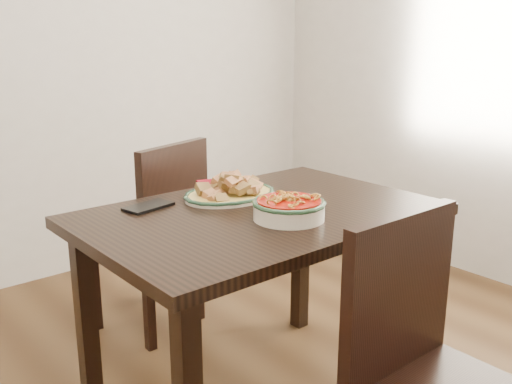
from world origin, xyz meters
TOP-DOWN VIEW (x-y plane):
  - wall_back at (0.00, 1.75)m, footprint 3.50×0.10m
  - dining_table at (0.02, 0.09)m, footprint 1.20×0.80m
  - chair_far at (0.02, 0.81)m, footprint 0.53×0.53m
  - chair_near at (-0.02, -0.63)m, footprint 0.42×0.42m
  - fish_plate at (0.04, 0.29)m, footprint 0.36×0.28m
  - noodle_bowl at (0.02, -0.05)m, footprint 0.24×0.24m
  - smartphone at (-0.27, 0.36)m, footprint 0.18×0.12m
  - napkin at (0.11, 0.48)m, footprint 0.16×0.15m

SIDE VIEW (x-z plane):
  - chair_far at x=0.02m, z-range 0.05..0.94m
  - chair_near at x=-0.02m, z-range 0.05..0.94m
  - dining_table at x=0.02m, z-range 0.28..1.03m
  - smartphone at x=-0.27m, z-range 0.75..0.76m
  - napkin at x=0.11m, z-range 0.75..0.76m
  - noodle_bowl at x=0.02m, z-range 0.75..0.84m
  - fish_plate at x=0.04m, z-range 0.74..0.85m
  - wall_back at x=0.00m, z-range 0.00..2.60m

